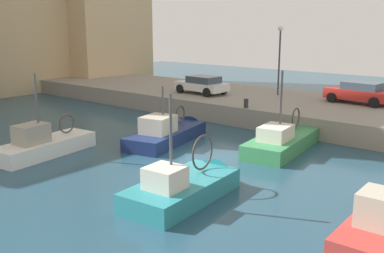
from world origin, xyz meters
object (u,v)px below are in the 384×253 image
(fishing_boat_teal, at_px, (188,194))
(quay_streetlamp, at_px, (280,49))
(mooring_bollard_mid, at_px, (246,103))
(fishing_boat_white, at_px, (51,150))
(fishing_boat_navy, at_px, (170,138))
(parked_car_white, at_px, (202,84))
(fishing_boat_green, at_px, (286,146))
(parked_car_red, at_px, (359,92))

(fishing_boat_teal, height_order, quay_streetlamp, quay_streetlamp)
(mooring_bollard_mid, bearing_deg, quay_streetlamp, 9.80)
(fishing_boat_white, xyz_separation_m, fishing_boat_teal, (0.06, -8.76, -0.04))
(fishing_boat_navy, height_order, parked_car_white, fishing_boat_navy)
(fishing_boat_navy, bearing_deg, mooring_bollard_mid, -14.29)
(parked_car_white, height_order, mooring_bollard_mid, parked_car_white)
(fishing_boat_teal, xyz_separation_m, quay_streetlamp, (16.45, 5.54, 4.36))
(mooring_bollard_mid, bearing_deg, fishing_boat_white, 158.86)
(fishing_boat_teal, height_order, fishing_boat_navy, fishing_boat_teal)
(fishing_boat_green, height_order, fishing_boat_navy, fishing_boat_green)
(quay_streetlamp, bearing_deg, fishing_boat_green, -148.31)
(parked_car_red, bearing_deg, fishing_boat_teal, 179.51)
(fishing_boat_teal, xyz_separation_m, mooring_bollard_mid, (10.80, 4.56, 1.38))
(parked_car_white, xyz_separation_m, mooring_bollard_mid, (-2.65, -5.50, -0.40))
(quay_streetlamp, bearing_deg, parked_car_red, -88.12)
(parked_car_white, xyz_separation_m, quay_streetlamp, (3.00, -4.52, 2.58))
(fishing_boat_white, height_order, quay_streetlamp, quay_streetlamp)
(parked_car_red, distance_m, quay_streetlamp, 6.23)
(fishing_boat_green, relative_size, quay_streetlamp, 1.43)
(mooring_bollard_mid, bearing_deg, parked_car_white, 64.25)
(fishing_boat_teal, xyz_separation_m, fishing_boat_navy, (5.45, 5.92, 0.04))
(fishing_boat_white, distance_m, parked_car_white, 13.68)
(fishing_boat_navy, xyz_separation_m, quay_streetlamp, (11.00, -0.39, 4.32))
(fishing_boat_teal, relative_size, fishing_boat_green, 0.82)
(fishing_boat_white, distance_m, fishing_boat_teal, 8.76)
(parked_car_white, bearing_deg, fishing_boat_navy, -152.65)
(fishing_boat_navy, distance_m, parked_car_red, 12.84)
(fishing_boat_navy, height_order, parked_car_red, fishing_boat_navy)
(fishing_boat_green, distance_m, parked_car_red, 8.71)
(fishing_boat_teal, relative_size, parked_car_white, 1.42)
(parked_car_white, bearing_deg, fishing_boat_teal, -143.20)
(fishing_boat_navy, bearing_deg, fishing_boat_white, 152.77)
(fishing_boat_teal, bearing_deg, fishing_boat_green, 2.84)
(fishing_boat_white, relative_size, fishing_boat_navy, 0.91)
(fishing_boat_navy, xyz_separation_m, parked_car_red, (11.18, -6.06, 1.77))
(fishing_boat_green, relative_size, fishing_boat_navy, 1.05)
(fishing_boat_navy, xyz_separation_m, parked_car_white, (8.00, 4.14, 1.74))
(parked_car_red, bearing_deg, fishing_boat_green, 176.33)
(parked_car_white, relative_size, mooring_bollard_mid, 7.23)
(fishing_boat_white, relative_size, quay_streetlamp, 1.24)
(quay_streetlamp, bearing_deg, fishing_boat_navy, 177.99)
(fishing_boat_white, xyz_separation_m, parked_car_white, (13.51, 1.30, 1.74))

